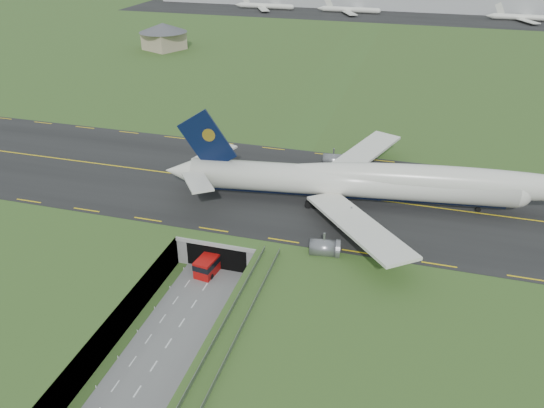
% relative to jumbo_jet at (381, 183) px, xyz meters
% --- Properties ---
extents(ground, '(900.00, 900.00, 0.00)m').
position_rel_jumbo_jet_xyz_m(ground, '(-27.57, -30.97, -11.32)').
color(ground, '#3C5321').
rests_on(ground, ground).
extents(airfield_deck, '(800.00, 800.00, 6.00)m').
position_rel_jumbo_jet_xyz_m(airfield_deck, '(-27.57, -30.97, -8.32)').
color(airfield_deck, gray).
rests_on(airfield_deck, ground).
extents(trench_road, '(12.00, 75.00, 0.20)m').
position_rel_jumbo_jet_xyz_m(trench_road, '(-27.57, -38.47, -11.22)').
color(trench_road, slate).
rests_on(trench_road, ground).
extents(taxiway, '(800.00, 44.00, 0.18)m').
position_rel_jumbo_jet_xyz_m(taxiway, '(-27.57, 2.03, -5.23)').
color(taxiway, black).
rests_on(taxiway, airfield_deck).
extents(tunnel_portal, '(17.00, 22.30, 6.00)m').
position_rel_jumbo_jet_xyz_m(tunnel_portal, '(-27.57, -14.26, -7.98)').
color(tunnel_portal, gray).
rests_on(tunnel_portal, ground).
extents(guideway, '(3.00, 53.00, 7.05)m').
position_rel_jumbo_jet_xyz_m(guideway, '(-16.57, -50.09, -6.00)').
color(guideway, '#A8A8A3').
rests_on(guideway, ground).
extents(jumbo_jet, '(92.08, 59.26, 19.78)m').
position_rel_jumbo_jet_xyz_m(jumbo_jet, '(0.00, 0.00, 0.00)').
color(jumbo_jet, silver).
rests_on(jumbo_jet, ground).
extents(shuttle_tram, '(4.37, 8.95, 3.48)m').
position_rel_jumbo_jet_xyz_m(shuttle_tram, '(-28.45, -23.29, -9.42)').
color(shuttle_tram, '#AE0D0B').
rests_on(shuttle_tram, ground).
extents(service_building, '(28.18, 28.18, 11.59)m').
position_rel_jumbo_jet_xyz_m(service_building, '(-108.64, 120.79, 1.55)').
color(service_building, tan).
rests_on(service_building, ground).
extents(distant_hills, '(700.00, 91.00, 60.00)m').
position_rel_jumbo_jet_xyz_m(distant_hills, '(36.81, 399.03, -15.32)').
color(distant_hills, '#546562').
rests_on(distant_hills, ground).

